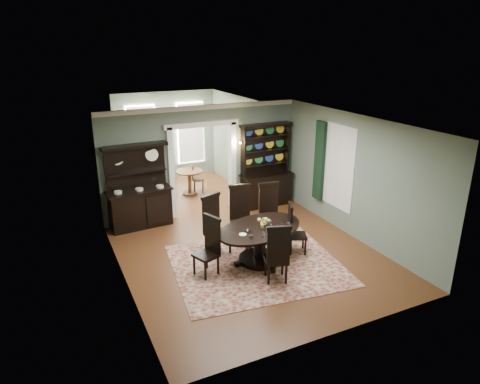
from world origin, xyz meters
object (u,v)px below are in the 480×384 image
object	(u,v)px
parlor_table	(189,179)
dining_table	(260,238)
welsh_dresser	(266,176)
sideboard	(139,199)

from	to	relation	value
parlor_table	dining_table	bearing A→B (deg)	-90.51
parlor_table	welsh_dresser	bearing A→B (deg)	-45.69
dining_table	welsh_dresser	size ratio (longest dim) A/B	1.01
sideboard	welsh_dresser	xyz separation A→B (m)	(3.69, -0.01, 0.11)
sideboard	parlor_table	distance (m)	2.65
welsh_dresser	parlor_table	world-z (taller)	welsh_dresser
welsh_dresser	parlor_table	size ratio (longest dim) A/B	2.84
dining_table	parlor_table	world-z (taller)	dining_table
dining_table	parlor_table	distance (m)	4.79
sideboard	welsh_dresser	size ratio (longest dim) A/B	0.90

